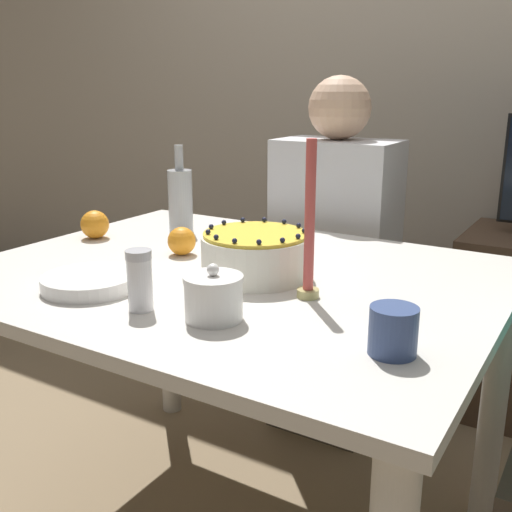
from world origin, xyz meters
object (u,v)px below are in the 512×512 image
at_px(sugar_bowl, 213,297).
at_px(sugar_shaker, 140,280).
at_px(person_man_blue_shirt, 333,281).
at_px(bottle, 180,200).
at_px(candle, 309,233).
at_px(cake, 256,254).

height_order(sugar_bowl, sugar_shaker, sugar_shaker).
bearing_deg(sugar_shaker, person_man_blue_shirt, 91.30).
height_order(sugar_shaker, bottle, bottle).
bearing_deg(candle, bottle, 151.58).
distance_m(sugar_bowl, person_man_blue_shirt, 1.02).
bearing_deg(bottle, sugar_bowl, -46.83).
xyz_separation_m(sugar_bowl, bottle, (-0.49, 0.53, 0.06)).
bearing_deg(candle, sugar_bowl, -115.78).
bearing_deg(person_man_blue_shirt, cake, 98.54).
bearing_deg(bottle, sugar_shaker, -58.76).
bearing_deg(cake, sugar_bowl, -75.33).
bearing_deg(cake, sugar_shaker, -104.68).
bearing_deg(sugar_bowl, bottle, 133.17).
distance_m(cake, person_man_blue_shirt, 0.75).
bearing_deg(sugar_bowl, cake, 104.67).
xyz_separation_m(cake, bottle, (-0.42, 0.25, 0.05)).
relative_size(sugar_bowl, candle, 0.35).
bearing_deg(candle, cake, 158.29).
bearing_deg(candle, sugar_shaker, -136.21).
relative_size(candle, bottle, 1.26).
bearing_deg(sugar_shaker, candle, 43.79).
xyz_separation_m(sugar_shaker, candle, (0.25, 0.24, 0.08)).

